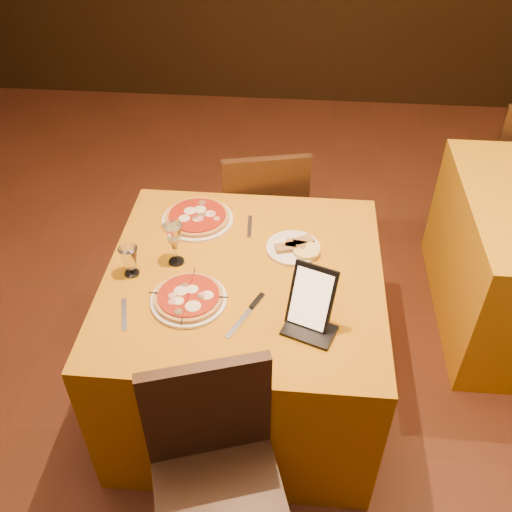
# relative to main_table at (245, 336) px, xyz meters

# --- Properties ---
(floor) EXTENTS (6.00, 7.00, 0.01)m
(floor) POSITION_rel_main_table_xyz_m (0.06, -0.30, -0.38)
(floor) COLOR #5E2D19
(floor) RESTS_ON ground
(main_table) EXTENTS (1.10, 1.10, 0.75)m
(main_table) POSITION_rel_main_table_xyz_m (0.00, 0.00, 0.00)
(main_table) COLOR #BE760C
(main_table) RESTS_ON floor
(chair_main_near) EXTENTS (0.46, 0.46, 0.91)m
(chair_main_near) POSITION_rel_main_table_xyz_m (-0.00, -0.78, 0.08)
(chair_main_near) COLOR black
(chair_main_near) RESTS_ON floor
(chair_main_far) EXTENTS (0.48, 0.48, 0.91)m
(chair_main_far) POSITION_rel_main_table_xyz_m (-0.00, 0.80, 0.08)
(chair_main_far) COLOR black
(chair_main_far) RESTS_ON floor
(pizza_near) EXTENTS (0.29, 0.29, 0.03)m
(pizza_near) POSITION_rel_main_table_xyz_m (-0.19, -0.18, 0.39)
(pizza_near) COLOR white
(pizza_near) RESTS_ON main_table
(pizza_far) EXTENTS (0.31, 0.31, 0.03)m
(pizza_far) POSITION_rel_main_table_xyz_m (-0.24, 0.32, 0.39)
(pizza_far) COLOR white
(pizza_far) RESTS_ON main_table
(cutlet_dish) EXTENTS (0.23, 0.23, 0.03)m
(cutlet_dish) POSITION_rel_main_table_xyz_m (0.19, 0.17, 0.39)
(cutlet_dish) COLOR white
(cutlet_dish) RESTS_ON main_table
(wine_glass) EXTENTS (0.08, 0.08, 0.19)m
(wine_glass) POSITION_rel_main_table_xyz_m (-0.28, 0.04, 0.47)
(wine_glass) COLOR #EBE386
(wine_glass) RESTS_ON main_table
(water_glass) EXTENTS (0.08, 0.08, 0.13)m
(water_glass) POSITION_rel_main_table_xyz_m (-0.44, -0.04, 0.44)
(water_glass) COLOR white
(water_glass) RESTS_ON main_table
(tablet) EXTENTS (0.18, 0.15, 0.23)m
(tablet) POSITION_rel_main_table_xyz_m (0.26, -0.24, 0.49)
(tablet) COLOR black
(tablet) RESTS_ON main_table
(knife) EXTENTS (0.13, 0.23, 0.01)m
(knife) POSITION_rel_main_table_xyz_m (0.03, -0.24, 0.38)
(knife) COLOR silver
(knife) RESTS_ON main_table
(fork_near) EXTENTS (0.06, 0.16, 0.01)m
(fork_near) POSITION_rel_main_table_xyz_m (-0.41, -0.27, 0.38)
(fork_near) COLOR silver
(fork_near) RESTS_ON main_table
(fork_far) EXTENTS (0.03, 0.16, 0.01)m
(fork_far) POSITION_rel_main_table_xyz_m (-0.01, 0.30, 0.38)
(fork_far) COLOR #AFB0B6
(fork_far) RESTS_ON main_table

